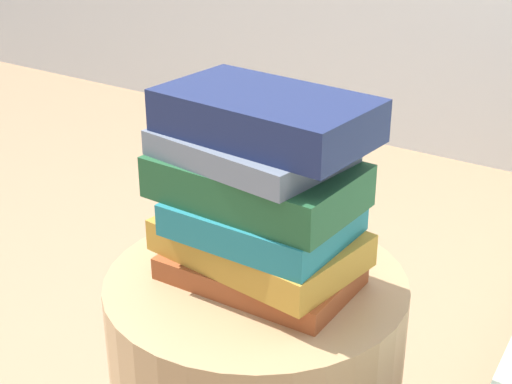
% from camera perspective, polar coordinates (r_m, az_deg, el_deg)
% --- Properties ---
extents(book_rust, '(0.27, 0.17, 0.03)m').
position_cam_1_polar(book_rust, '(1.10, 0.32, -5.86)').
color(book_rust, '#994723').
rests_on(book_rust, side_table).
extents(book_ochre, '(0.30, 0.21, 0.05)m').
position_cam_1_polar(book_ochre, '(1.09, 0.15, -3.75)').
color(book_ochre, '#B7842D').
rests_on(book_ochre, book_rust).
extents(book_teal, '(0.24, 0.18, 0.05)m').
position_cam_1_polar(book_teal, '(1.06, 0.42, -1.97)').
color(book_teal, '#1E727F').
rests_on(book_teal, book_ochre).
extents(book_forest, '(0.29, 0.18, 0.06)m').
position_cam_1_polar(book_forest, '(1.04, -0.19, 0.80)').
color(book_forest, '#1E512D').
rests_on(book_forest, book_teal).
extents(book_slate, '(0.26, 0.21, 0.04)m').
position_cam_1_polar(book_slate, '(1.03, -0.36, 3.47)').
color(book_slate, slate).
rests_on(book_slate, book_forest).
extents(book_navy, '(0.29, 0.18, 0.06)m').
position_cam_1_polar(book_navy, '(1.01, 0.74, 5.76)').
color(book_navy, '#19234C').
rests_on(book_navy, book_slate).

